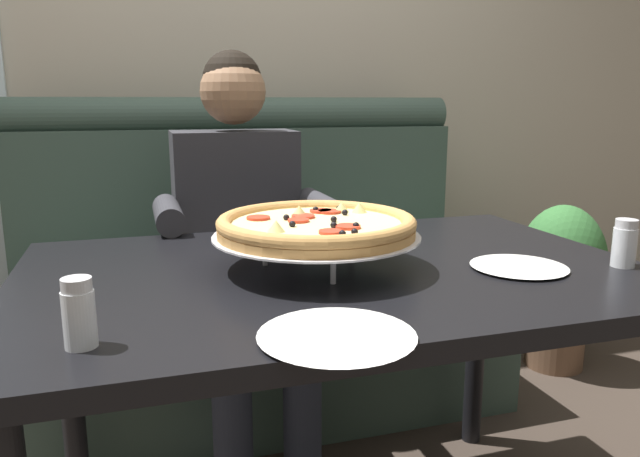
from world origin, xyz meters
The scene contains 10 objects.
back_wall_with_window centered at (0.00, 1.49, 1.40)m, with size 6.00×0.12×2.80m, color #BCB29E.
booth_bench centered at (0.00, 0.92, 0.40)m, with size 1.74×0.78×1.13m.
dining_table centered at (0.00, 0.00, 0.67)m, with size 1.36×0.89×0.75m.
diner_main centered at (-0.10, 0.65, 0.71)m, with size 0.54×0.64×1.27m.
pizza centered at (-0.04, 0.00, 0.85)m, with size 0.45×0.45×0.13m.
shaker_oregano centered at (-0.50, -0.31, 0.80)m, with size 0.05×0.05×0.11m.
shaker_pepper_flakes centered at (0.61, -0.19, 0.80)m, with size 0.05×0.05×0.11m.
plate_near_left centered at (-0.13, -0.39, 0.76)m, with size 0.25×0.25×0.02m.
plate_near_right centered at (0.38, -0.13, 0.76)m, with size 0.21×0.21×0.02m.
potted_plant centered at (1.26, 0.78, 0.39)m, with size 0.36×0.36×0.70m.
Camera 1 is at (-0.41, -1.21, 1.11)m, focal length 33.55 mm.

